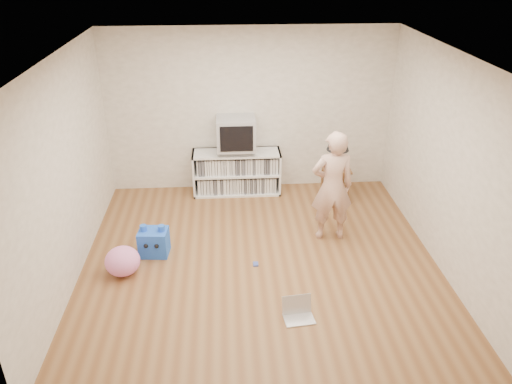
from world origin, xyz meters
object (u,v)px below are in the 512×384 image
at_px(dvd_deck, 236,150).
at_px(plush_pink, 123,261).
at_px(media_unit, 237,172).
at_px(plush_blue, 154,242).
at_px(crt_tv, 236,133).
at_px(person, 332,187).
at_px(side_table, 336,175).
at_px(laptop, 298,312).
at_px(table_lamp, 338,144).

height_order(dvd_deck, plush_pink, dvd_deck).
height_order(media_unit, plush_blue, media_unit).
relative_size(crt_tv, person, 0.39).
bearing_deg(media_unit, plush_pink, -123.95).
bearing_deg(person, plush_pink, 12.69).
height_order(side_table, laptop, side_table).
distance_m(dvd_deck, plush_pink, 2.68).
height_order(plush_blue, plush_pink, plush_blue).
xyz_separation_m(laptop, plush_pink, (-2.04, 0.93, 0.12)).
xyz_separation_m(table_lamp, person, (-0.31, -1.12, -0.16)).
distance_m(table_lamp, laptop, 3.03).
distance_m(crt_tv, plush_blue, 2.25).
distance_m(table_lamp, person, 1.17).
bearing_deg(table_lamp, plush_blue, -152.65).
relative_size(crt_tv, table_lamp, 1.17).
xyz_separation_m(crt_tv, plush_blue, (-1.14, -1.75, -0.84)).
bearing_deg(media_unit, table_lamp, -14.09).
bearing_deg(dvd_deck, person, -50.39).
distance_m(media_unit, dvd_deck, 0.39).
distance_m(media_unit, plush_pink, 2.64).
height_order(person, laptop, person).
xyz_separation_m(plush_blue, plush_pink, (-0.33, -0.42, -0.00)).
bearing_deg(plush_blue, side_table, 32.37).
height_order(table_lamp, laptop, table_lamp).
bearing_deg(crt_tv, laptop, -79.63).
relative_size(dvd_deck, laptop, 1.27).
distance_m(person, plush_blue, 2.46).
distance_m(laptop, plush_pink, 2.24).
xyz_separation_m(dvd_deck, plush_blue, (-1.14, -1.75, -0.55)).
relative_size(table_lamp, laptop, 1.45).
relative_size(media_unit, plush_pink, 3.27).
bearing_deg(table_lamp, laptop, -109.55).
height_order(laptop, plush_pink, plush_pink).
bearing_deg(plush_blue, person, 11.50).
bearing_deg(side_table, laptop, -109.55).
height_order(person, plush_blue, person).
relative_size(dvd_deck, side_table, 0.82).
bearing_deg(crt_tv, side_table, -13.42).
height_order(media_unit, crt_tv, crt_tv).
xyz_separation_m(side_table, plush_blue, (-2.68, -1.38, -0.23)).
xyz_separation_m(side_table, laptop, (-0.97, -2.73, -0.35)).
relative_size(dvd_deck, person, 0.29).
xyz_separation_m(media_unit, plush_pink, (-1.47, -2.19, -0.17)).
height_order(dvd_deck, side_table, dvd_deck).
bearing_deg(crt_tv, person, -50.33).
bearing_deg(laptop, plush_pink, 148.89).
bearing_deg(plush_pink, plush_blue, 51.49).
distance_m(crt_tv, person, 1.94).
relative_size(table_lamp, plush_blue, 1.20).
height_order(side_table, person, person).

